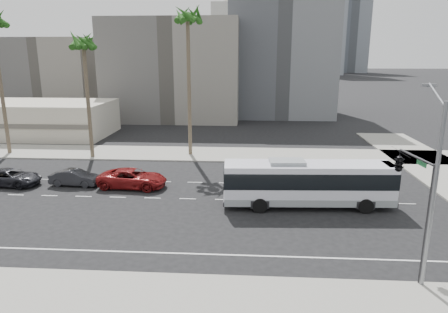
# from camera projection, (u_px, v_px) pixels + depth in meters

# --- Properties ---
(ground) EXTENTS (700.00, 700.00, 0.00)m
(ground) POSITION_uv_depth(u_px,v_px,m) (223.00, 200.00, 33.37)
(ground) COLOR black
(ground) RESTS_ON ground
(sidewalk_north) EXTENTS (120.00, 7.00, 0.15)m
(sidewalk_north) POSITION_uv_depth(u_px,v_px,m) (232.00, 154.00, 48.34)
(sidewalk_north) COLOR gray
(sidewalk_north) RESTS_ON ground
(commercial_low) EXTENTS (22.00, 12.16, 5.00)m
(commercial_low) POSITION_uv_depth(u_px,v_px,m) (35.00, 119.00, 59.77)
(commercial_low) COLOR beige
(commercial_low) RESTS_ON ground
(midrise_beige_west) EXTENTS (24.00, 18.00, 18.00)m
(midrise_beige_west) POSITION_uv_depth(u_px,v_px,m) (176.00, 70.00, 75.42)
(midrise_beige_west) COLOR #605D59
(midrise_beige_west) RESTS_ON ground
(midrise_gray_center) EXTENTS (20.00, 20.00, 26.00)m
(midrise_gray_center) POSITION_uv_depth(u_px,v_px,m) (280.00, 49.00, 79.96)
(midrise_gray_center) COLOR #505257
(midrise_gray_center) RESTS_ON ground
(midrise_beige_far) EXTENTS (18.00, 16.00, 15.00)m
(midrise_beige_far) POSITION_uv_depth(u_px,v_px,m) (56.00, 76.00, 82.26)
(midrise_beige_far) COLOR #605D59
(midrise_beige_far) RESTS_ON ground
(civic_tower) EXTENTS (42.00, 42.00, 129.00)m
(civic_tower) POSITION_uv_depth(u_px,v_px,m) (245.00, 13.00, 265.72)
(civic_tower) COLOR silver
(civic_tower) RESTS_ON ground
(highrise_right) EXTENTS (26.00, 26.00, 70.00)m
(highrise_right) POSITION_uv_depth(u_px,v_px,m) (321.00, 16.00, 244.38)
(highrise_right) COLOR slate
(highrise_right) RESTS_ON ground
(highrise_far) EXTENTS (22.00, 22.00, 60.00)m
(highrise_far) POSITION_uv_depth(u_px,v_px,m) (350.00, 28.00, 273.06)
(highrise_far) COLOR slate
(highrise_far) RESTS_ON ground
(city_bus) EXTENTS (13.37, 3.61, 3.81)m
(city_bus) POSITION_uv_depth(u_px,v_px,m) (308.00, 182.00, 31.50)
(city_bus) COLOR silver
(city_bus) RESTS_ON ground
(car_a) EXTENTS (3.27, 6.36, 1.72)m
(car_a) POSITION_uv_depth(u_px,v_px,m) (132.00, 178.00, 36.31)
(car_a) COLOR maroon
(car_a) RESTS_ON ground
(car_b) EXTENTS (1.82, 4.59, 1.49)m
(car_b) POSITION_uv_depth(u_px,v_px,m) (75.00, 178.00, 36.91)
(car_b) COLOR #232327
(car_b) RESTS_ON ground
(car_c) EXTENTS (3.00, 5.75, 1.55)m
(car_c) POSITION_uv_depth(u_px,v_px,m) (10.00, 177.00, 36.91)
(car_c) COLOR black
(car_c) RESTS_ON ground
(streetlight_corner) EXTENTS (1.57, 4.74, 10.17)m
(streetlight_corner) POSITION_uv_depth(u_px,v_px,m) (433.00, 178.00, 19.95)
(streetlight_corner) COLOR slate
(streetlight_corner) RESTS_ON ground
(traffic_signal) EXTENTS (3.06, 4.08, 6.60)m
(traffic_signal) POSITION_uv_depth(u_px,v_px,m) (402.00, 168.00, 22.64)
(traffic_signal) COLOR #262628
(traffic_signal) RESTS_ON ground
(palm_near) EXTENTS (5.10, 5.10, 17.16)m
(palm_near) POSITION_uv_depth(u_px,v_px,m) (188.00, 20.00, 44.39)
(palm_near) COLOR brown
(palm_near) RESTS_ON ground
(palm_mid) EXTENTS (4.59, 4.59, 14.19)m
(palm_mid) POSITION_uv_depth(u_px,v_px,m) (83.00, 46.00, 43.90)
(palm_mid) COLOR brown
(palm_mid) RESTS_ON ground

